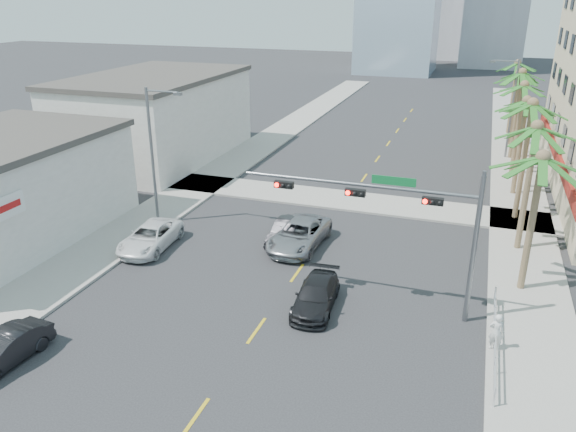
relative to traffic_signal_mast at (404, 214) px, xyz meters
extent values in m
plane|color=#262628|center=(-5.78, -7.95, -5.06)|extent=(260.00, 260.00, 0.00)
cube|color=gray|center=(6.22, 12.05, -4.99)|extent=(4.00, 120.00, 0.15)
cube|color=gray|center=(-17.78, 12.05, -4.99)|extent=(4.00, 120.00, 0.15)
cube|color=gray|center=(-5.78, 14.05, -4.99)|extent=(80.00, 4.00, 0.15)
cube|color=maroon|center=(8.62, 22.05, -2.06)|extent=(0.30, 28.00, 0.80)
cube|color=beige|center=(-25.28, 20.05, -1.46)|extent=(11.00, 18.00, 7.20)
cylinder|color=slate|center=(3.22, 0.05, -1.46)|extent=(0.24, 0.24, 7.20)
cylinder|color=slate|center=(-2.28, 0.05, 1.14)|extent=(11.00, 0.16, 0.16)
cube|color=#0C662D|center=(-0.58, 0.05, 1.49)|extent=(2.00, 0.05, 0.40)
cube|color=black|center=(1.22, -0.10, 0.79)|extent=(0.95, 0.28, 0.32)
sphere|color=#FF0C05|center=(0.90, -0.26, 0.79)|extent=(0.22, 0.22, 0.22)
cube|color=black|center=(-2.28, -0.10, 0.79)|extent=(0.95, 0.28, 0.32)
sphere|color=#FF0C05|center=(-2.60, -0.26, 0.79)|extent=(0.22, 0.22, 0.22)
cube|color=black|center=(-5.78, -0.10, 0.79)|extent=(0.95, 0.28, 0.32)
sphere|color=#FF0C05|center=(-6.10, -0.26, 0.79)|extent=(0.22, 0.22, 0.22)
cylinder|color=brown|center=(5.82, 4.05, -1.46)|extent=(0.36, 0.36, 7.20)
cylinder|color=brown|center=(5.82, 9.25, -1.28)|extent=(0.36, 0.36, 7.56)
cylinder|color=brown|center=(5.82, 14.45, -1.10)|extent=(0.36, 0.36, 7.92)
cylinder|color=brown|center=(5.82, 19.65, -1.46)|extent=(0.36, 0.36, 7.20)
cylinder|color=brown|center=(5.82, 24.85, -1.28)|extent=(0.36, 0.36, 7.56)
cylinder|color=brown|center=(5.82, 30.05, -1.10)|extent=(0.36, 0.36, 7.92)
cylinder|color=brown|center=(5.82, 35.25, -1.46)|extent=(0.36, 0.36, 7.20)
cylinder|color=brown|center=(5.82, 40.45, -1.28)|extent=(0.36, 0.36, 7.56)
cylinder|color=slate|center=(-16.98, 6.05, -0.56)|extent=(0.20, 0.20, 9.00)
cylinder|color=slate|center=(-15.88, 6.05, 3.74)|extent=(2.20, 0.12, 0.12)
cube|color=slate|center=(-14.78, 6.05, 3.64)|extent=(0.50, 0.25, 0.18)
cylinder|color=slate|center=(5.42, 30.05, -0.56)|extent=(0.20, 0.20, 9.00)
cylinder|color=slate|center=(4.32, 30.05, 3.74)|extent=(2.20, 0.12, 0.12)
cube|color=slate|center=(3.22, 30.05, 3.64)|extent=(0.50, 0.25, 0.18)
cylinder|color=silver|center=(4.52, -1.95, -4.51)|extent=(0.08, 8.00, 0.08)
cylinder|color=silver|center=(4.52, -1.95, -4.16)|extent=(0.08, 8.00, 0.08)
cylinder|color=silver|center=(4.52, -5.95, -4.56)|extent=(0.08, 0.08, 1.00)
cylinder|color=silver|center=(4.52, -3.95, -4.56)|extent=(0.08, 0.08, 1.00)
cylinder|color=silver|center=(4.52, -1.95, -4.56)|extent=(0.08, 0.08, 1.00)
cylinder|color=silver|center=(4.52, 0.05, -4.56)|extent=(0.08, 0.08, 1.00)
cylinder|color=silver|center=(4.52, 2.05, -4.56)|extent=(0.08, 0.08, 1.00)
imported|color=black|center=(-14.76, -9.59, -4.38)|extent=(1.81, 4.27, 1.37)
imported|color=white|center=(-15.18, 2.26, -4.34)|extent=(2.74, 5.32, 1.44)
imported|color=black|center=(-7.70, 5.82, -4.37)|extent=(1.53, 4.22, 1.38)
imported|color=#A2A2A6|center=(-6.75, 5.42, -4.27)|extent=(2.93, 5.84, 1.59)
imported|color=black|center=(-3.78, -1.12, -4.40)|extent=(2.21, 4.71, 1.33)
imported|color=silver|center=(4.52, -2.10, -4.06)|extent=(0.67, 0.48, 1.71)
camera|label=1|loc=(2.73, -24.23, 9.45)|focal=35.00mm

